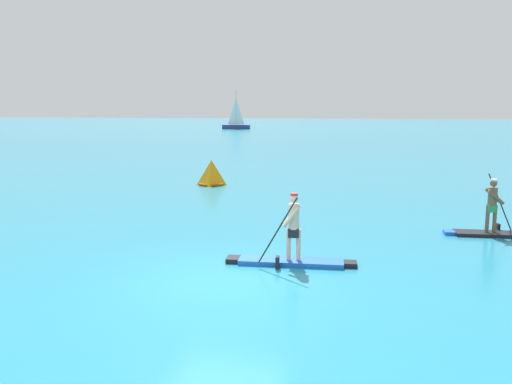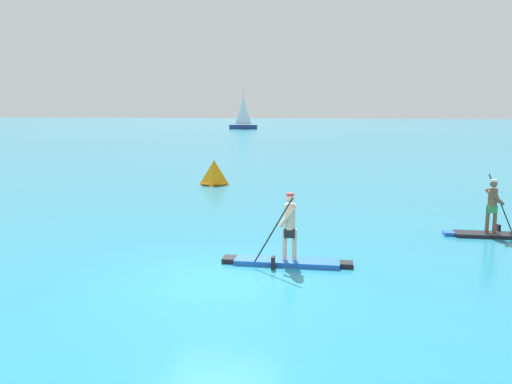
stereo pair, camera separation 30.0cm
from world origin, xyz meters
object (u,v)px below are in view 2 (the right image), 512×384
paddleboarder_far_right (497,225)px  sailboat_left_horizon (243,125)px  paddleboarder_mid_center (287,250)px  race_marker_buoy (214,174)px

paddleboarder_far_right → sailboat_left_horizon: (-30.37, 82.51, 0.50)m
paddleboarder_mid_center → race_marker_buoy: (-6.01, 12.40, 0.19)m
paddleboarder_far_right → sailboat_left_horizon: sailboat_left_horizon is taller
sailboat_left_horizon → paddleboarder_far_right: bearing=-75.3°
paddleboarder_mid_center → sailboat_left_horizon: bearing=-79.1°
paddleboarder_far_right → race_marker_buoy: 14.14m
paddleboarder_far_right → paddleboarder_mid_center: bearing=-147.4°
race_marker_buoy → sailboat_left_horizon: 76.69m
race_marker_buoy → sailboat_left_horizon: size_ratio=0.17×
race_marker_buoy → sailboat_left_horizon: (-18.85, 74.33, 0.31)m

